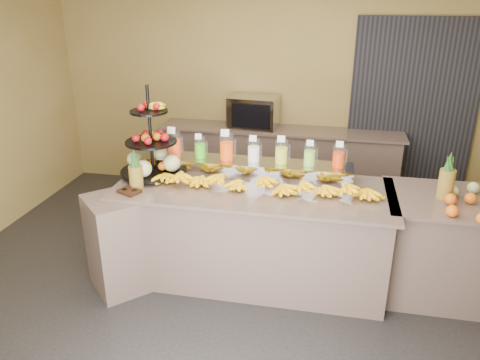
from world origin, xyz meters
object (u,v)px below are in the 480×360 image
(fruit_stand, at_px, (156,154))
(right_fruit_pile, at_px, (469,198))
(pitcher_tray, at_px, (254,169))
(oven_warmer, at_px, (254,112))
(banana_heap, at_px, (261,181))
(condiment_caddy, at_px, (129,191))

(fruit_stand, xyz_separation_m, right_fruit_pile, (2.74, -0.16, -0.14))
(pitcher_tray, relative_size, right_fruit_pile, 3.81)
(right_fruit_pile, xyz_separation_m, oven_warmer, (-2.13, 2.01, 0.12))
(banana_heap, distance_m, right_fruit_pile, 1.72)
(right_fruit_pile, bearing_deg, condiment_caddy, -174.42)
(pitcher_tray, height_order, condiment_caddy, pitcher_tray)
(pitcher_tray, xyz_separation_m, condiment_caddy, (-0.99, -0.61, -0.06))
(pitcher_tray, distance_m, condiment_caddy, 1.17)
(banana_heap, xyz_separation_m, condiment_caddy, (-1.11, -0.31, -0.06))
(pitcher_tray, bearing_deg, condiment_caddy, -148.39)
(fruit_stand, distance_m, condiment_caddy, 0.49)
(fruit_stand, height_order, right_fruit_pile, fruit_stand)
(condiment_caddy, xyz_separation_m, right_fruit_pile, (2.83, 0.28, 0.07))
(fruit_stand, relative_size, oven_warmer, 1.43)
(oven_warmer, bearing_deg, right_fruit_pile, -38.64)
(banana_heap, height_order, condiment_caddy, banana_heap)
(pitcher_tray, xyz_separation_m, banana_heap, (0.12, -0.31, 0.00))
(banana_heap, xyz_separation_m, oven_warmer, (-0.41, 1.98, 0.12))
(pitcher_tray, bearing_deg, right_fruit_pile, -10.36)
(pitcher_tray, relative_size, banana_heap, 0.89)
(fruit_stand, relative_size, condiment_caddy, 4.69)
(condiment_caddy, relative_size, oven_warmer, 0.30)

